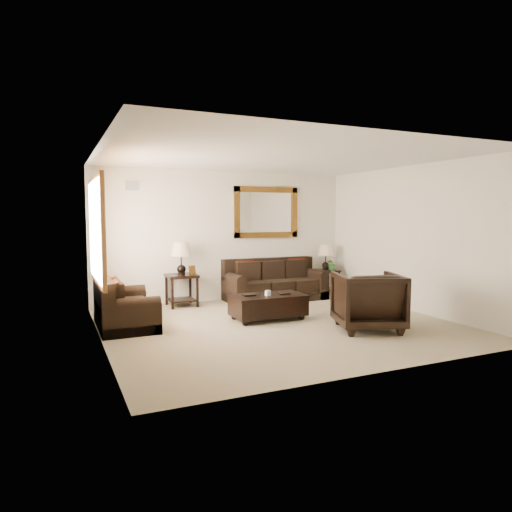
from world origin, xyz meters
name	(u,v)px	position (x,y,z in m)	size (l,w,h in m)	color
room	(280,242)	(0.00, 0.00, 1.35)	(5.51, 5.01, 2.71)	gray
window	(97,230)	(-2.70, 0.90, 1.55)	(0.07, 1.96, 1.66)	white
mirror	(266,212)	(0.94, 2.47, 1.85)	(1.50, 0.06, 1.10)	#48310E
air_vent	(132,186)	(-1.90, 2.48, 2.35)	(0.25, 0.02, 0.18)	#999999
sofa	(274,285)	(0.94, 2.08, 0.31)	(2.11, 0.91, 0.86)	black
loveseat	(122,309)	(-2.36, 0.88, 0.30)	(0.85, 1.44, 0.81)	black
end_table_left	(181,264)	(-1.04, 2.17, 0.83)	(0.58, 0.58, 1.27)	black
end_table_right	(326,262)	(2.30, 2.20, 0.74)	(0.51, 0.51, 1.13)	black
coffee_table	(268,304)	(0.00, 0.43, 0.27)	(1.26, 0.68, 0.53)	black
armchair	(368,298)	(1.12, -0.83, 0.50)	(0.96, 0.90, 0.99)	black
potted_plant	(332,265)	(2.41, 2.11, 0.67)	(0.26, 0.29, 0.22)	#22561D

